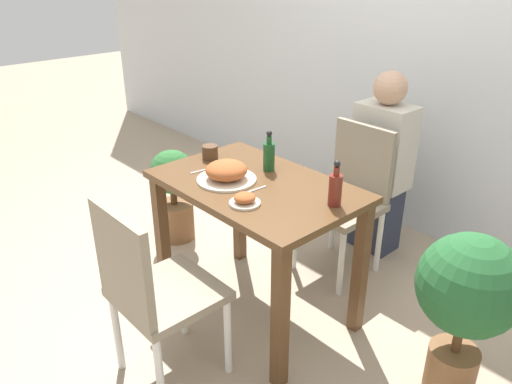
{
  "coord_description": "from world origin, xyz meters",
  "views": [
    {
      "loc": [
        1.64,
        -1.49,
        1.77
      ],
      "look_at": [
        0.0,
        0.0,
        0.71
      ],
      "focal_mm": 35.0,
      "sensor_mm": 36.0,
      "label": 1
    }
  ],
  "objects_px": {
    "food_plate": "(226,172)",
    "sauce_bottle": "(269,155)",
    "chair_far": "(349,192)",
    "chair_near": "(151,287)",
    "potted_plant_left": "(173,192)",
    "drink_cup": "(210,152)",
    "side_plate": "(245,200)",
    "condiment_bottle": "(335,188)",
    "person_figure": "(381,166)",
    "potted_plant_right": "(467,296)"
  },
  "relations": [
    {
      "from": "food_plate",
      "to": "sauce_bottle",
      "type": "bearing_deg",
      "value": 80.62
    },
    {
      "from": "chair_far",
      "to": "food_plate",
      "type": "bearing_deg",
      "value": -101.53
    },
    {
      "from": "chair_far",
      "to": "chair_near",
      "type": "bearing_deg",
      "value": -88.83
    },
    {
      "from": "chair_near",
      "to": "potted_plant_left",
      "type": "relative_size",
      "value": 1.41
    },
    {
      "from": "chair_near",
      "to": "drink_cup",
      "type": "distance_m",
      "value": 0.89
    },
    {
      "from": "food_plate",
      "to": "drink_cup",
      "type": "bearing_deg",
      "value": 157.45
    },
    {
      "from": "side_plate",
      "to": "sauce_bottle",
      "type": "height_order",
      "value": "sauce_bottle"
    },
    {
      "from": "chair_near",
      "to": "condiment_bottle",
      "type": "bearing_deg",
      "value": -114.2
    },
    {
      "from": "person_figure",
      "to": "potted_plant_left",
      "type": "bearing_deg",
      "value": -137.24
    },
    {
      "from": "sauce_bottle",
      "to": "condiment_bottle",
      "type": "xyz_separation_m",
      "value": [
        0.49,
        -0.06,
        0.0
      ]
    },
    {
      "from": "side_plate",
      "to": "condiment_bottle",
      "type": "xyz_separation_m",
      "value": [
        0.27,
        0.29,
        0.06
      ]
    },
    {
      "from": "chair_near",
      "to": "chair_far",
      "type": "relative_size",
      "value": 1.0
    },
    {
      "from": "chair_near",
      "to": "side_plate",
      "type": "distance_m",
      "value": 0.55
    },
    {
      "from": "person_figure",
      "to": "sauce_bottle",
      "type": "bearing_deg",
      "value": -97.15
    },
    {
      "from": "drink_cup",
      "to": "person_figure",
      "type": "relative_size",
      "value": 0.07
    },
    {
      "from": "chair_near",
      "to": "side_plate",
      "type": "xyz_separation_m",
      "value": [
        0.07,
        0.47,
        0.28
      ]
    },
    {
      "from": "drink_cup",
      "to": "condiment_bottle",
      "type": "xyz_separation_m",
      "value": [
        0.82,
        0.07,
        0.04
      ]
    },
    {
      "from": "chair_near",
      "to": "food_plate",
      "type": "xyz_separation_m",
      "value": [
        -0.19,
        0.57,
        0.3
      ]
    },
    {
      "from": "condiment_bottle",
      "to": "person_figure",
      "type": "bearing_deg",
      "value": 112.03
    },
    {
      "from": "condiment_bottle",
      "to": "person_figure",
      "type": "relative_size",
      "value": 0.18
    },
    {
      "from": "chair_far",
      "to": "drink_cup",
      "type": "distance_m",
      "value": 0.86
    },
    {
      "from": "potted_plant_left",
      "to": "drink_cup",
      "type": "bearing_deg",
      "value": -9.36
    },
    {
      "from": "potted_plant_right",
      "to": "person_figure",
      "type": "distance_m",
      "value": 1.24
    },
    {
      "from": "chair_far",
      "to": "food_plate",
      "type": "height_order",
      "value": "chair_far"
    },
    {
      "from": "potted_plant_left",
      "to": "person_figure",
      "type": "distance_m",
      "value": 1.36
    },
    {
      "from": "chair_far",
      "to": "side_plate",
      "type": "height_order",
      "value": "chair_far"
    },
    {
      "from": "chair_far",
      "to": "condiment_bottle",
      "type": "height_order",
      "value": "condiment_bottle"
    },
    {
      "from": "side_plate",
      "to": "potted_plant_right",
      "type": "height_order",
      "value": "side_plate"
    },
    {
      "from": "potted_plant_left",
      "to": "person_figure",
      "type": "bearing_deg",
      "value": 42.76
    },
    {
      "from": "potted_plant_left",
      "to": "potted_plant_right",
      "type": "bearing_deg",
      "value": 3.94
    },
    {
      "from": "sauce_bottle",
      "to": "potted_plant_left",
      "type": "bearing_deg",
      "value": -177.46
    },
    {
      "from": "sauce_bottle",
      "to": "condiment_bottle",
      "type": "relative_size",
      "value": 1.0
    },
    {
      "from": "condiment_bottle",
      "to": "person_figure",
      "type": "height_order",
      "value": "person_figure"
    },
    {
      "from": "potted_plant_left",
      "to": "potted_plant_right",
      "type": "xyz_separation_m",
      "value": [
        1.95,
        0.13,
        0.17
      ]
    },
    {
      "from": "chair_near",
      "to": "drink_cup",
      "type": "xyz_separation_m",
      "value": [
        -0.48,
        0.69,
        0.3
      ]
    },
    {
      "from": "chair_near",
      "to": "drink_cup",
      "type": "height_order",
      "value": "chair_near"
    },
    {
      "from": "food_plate",
      "to": "side_plate",
      "type": "bearing_deg",
      "value": -22.23
    },
    {
      "from": "drink_cup",
      "to": "person_figure",
      "type": "bearing_deg",
      "value": 66.41
    },
    {
      "from": "chair_near",
      "to": "potted_plant_left",
      "type": "distance_m",
      "value": 1.3
    },
    {
      "from": "side_plate",
      "to": "drink_cup",
      "type": "bearing_deg",
      "value": 157.6
    },
    {
      "from": "chair_near",
      "to": "potted_plant_left",
      "type": "bearing_deg",
      "value": -37.34
    },
    {
      "from": "chair_near",
      "to": "chair_far",
      "type": "height_order",
      "value": "same"
    },
    {
      "from": "side_plate",
      "to": "person_figure",
      "type": "xyz_separation_m",
      "value": [
        -0.11,
        1.23,
        -0.21
      ]
    },
    {
      "from": "person_figure",
      "to": "condiment_bottle",
      "type": "bearing_deg",
      "value": -67.97
    },
    {
      "from": "sauce_bottle",
      "to": "person_figure",
      "type": "height_order",
      "value": "person_figure"
    },
    {
      "from": "condiment_bottle",
      "to": "potted_plant_right",
      "type": "bearing_deg",
      "value": 15.15
    },
    {
      "from": "chair_far",
      "to": "sauce_bottle",
      "type": "height_order",
      "value": "sauce_bottle"
    },
    {
      "from": "chair_far",
      "to": "food_plate",
      "type": "xyz_separation_m",
      "value": [
        -0.16,
        -0.79,
        0.3
      ]
    },
    {
      "from": "chair_near",
      "to": "sauce_bottle",
      "type": "relative_size",
      "value": 4.2
    },
    {
      "from": "chair_near",
      "to": "chair_far",
      "type": "xyz_separation_m",
      "value": [
        -0.03,
        1.36,
        0.0
      ]
    }
  ]
}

